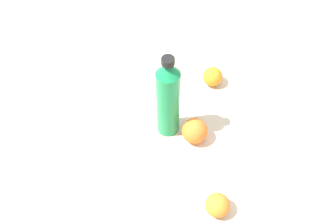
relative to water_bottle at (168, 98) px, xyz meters
The scene contains 5 objects.
ground_plane 0.15m from the water_bottle, 59.66° to the left, with size 2.40×2.40×0.00m, color beige.
water_bottle is the anchor object (origin of this frame).
orange_0 0.32m from the water_bottle, ahead, with size 0.07×0.07×0.07m, color orange.
orange_1 0.14m from the water_bottle, 29.79° to the left, with size 0.08×0.08×0.08m, color orange.
orange_2 0.26m from the water_bottle, 106.86° to the left, with size 0.07×0.07×0.07m, color orange.
Camera 1 is at (0.55, -0.42, 0.97)m, focal length 40.78 mm.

